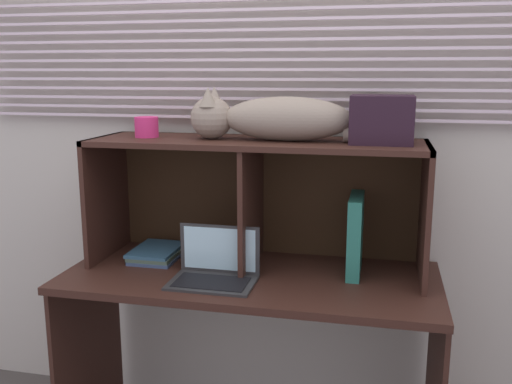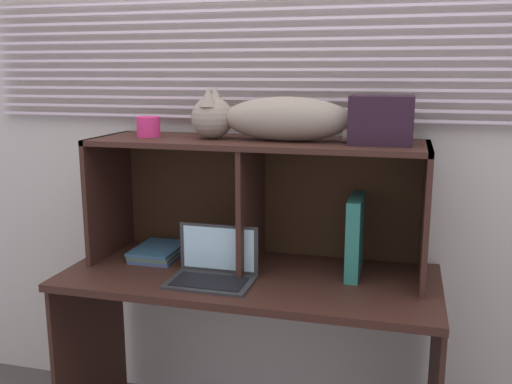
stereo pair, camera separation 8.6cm
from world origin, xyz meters
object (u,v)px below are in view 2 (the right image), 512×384
Objects in this scene: small_basket at (148,127)px; book_stack at (159,252)px; cat at (271,118)px; laptop at (213,269)px; storage_box at (382,120)px; binder_upright at (355,236)px.

book_stack is at bearing 5.81° from small_basket.
laptop is (-0.18, -0.20, -0.56)m from cat.
storage_box is at bearing 18.99° from laptop.
cat is 0.42m from storage_box.
small_basket is at bearing 149.33° from laptop.
cat is 3.25× the size of book_stack.
laptop is 0.38m from book_stack.
binder_upright is 3.25× the size of small_basket.
storage_box reaches higher than laptop.
book_stack is at bearing 179.82° from binder_upright.
storage_box reaches higher than small_basket.
binder_upright is 0.46m from storage_box.
book_stack is 1.09m from storage_box.
book_stack is 2.68× the size of small_basket.
book_stack is (-0.32, 0.21, -0.02)m from laptop.
cat is at bearing 49.27° from laptop.
binder_upright is 0.95m from small_basket.
binder_upright is (0.34, 0.00, -0.45)m from cat.
small_basket is (-0.35, 0.20, 0.52)m from laptop.
binder_upright is 0.85m from book_stack.
binder_upright is 1.36× the size of storage_box.
storage_box is (0.92, -0.00, 0.59)m from book_stack.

